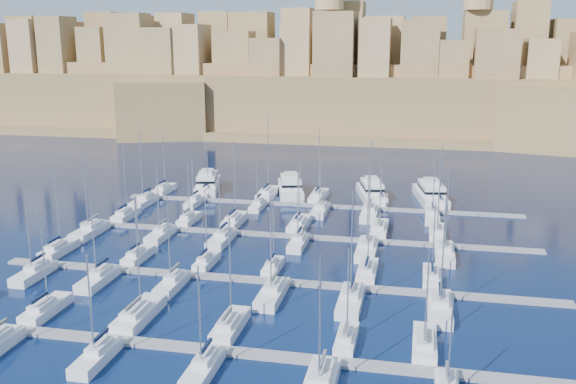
% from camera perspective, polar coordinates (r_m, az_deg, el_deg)
% --- Properties ---
extents(ground, '(600.00, 600.00, 0.00)m').
position_cam_1_polar(ground, '(105.57, -0.25, -5.67)').
color(ground, black).
rests_on(ground, ground).
extents(pontoon_near, '(84.00, 2.00, 0.40)m').
position_cam_1_polar(pontoon_near, '(75.22, -5.82, -13.87)').
color(pontoon_near, slate).
rests_on(pontoon_near, ground).
extents(pontoon_mid_near, '(84.00, 2.00, 0.40)m').
position_cam_1_polar(pontoon_mid_near, '(94.53, -1.78, -7.90)').
color(pontoon_mid_near, slate).
rests_on(pontoon_mid_near, ground).
extents(pontoon_mid_far, '(84.00, 2.00, 0.40)m').
position_cam_1_polar(pontoon_mid_far, '(114.80, 0.79, -3.96)').
color(pontoon_mid_far, slate).
rests_on(pontoon_mid_far, ground).
extents(pontoon_far, '(84.00, 2.00, 0.40)m').
position_cam_1_polar(pontoon_far, '(135.62, 2.57, -1.22)').
color(pontoon_far, slate).
rests_on(pontoon_far, ground).
extents(sailboat_1, '(2.64, 8.80, 14.09)m').
position_cam_1_polar(sailboat_1, '(89.61, -20.73, -9.68)').
color(sailboat_1, silver).
rests_on(sailboat_1, ground).
extents(sailboat_2, '(3.18, 10.59, 15.87)m').
position_cam_1_polar(sailboat_2, '(84.55, -13.11, -10.52)').
color(sailboat_2, silver).
rests_on(sailboat_2, ground).
extents(sailboat_3, '(2.73, 9.09, 14.40)m').
position_cam_1_polar(sailboat_3, '(79.82, -5.18, -11.73)').
color(sailboat_3, silver).
rests_on(sailboat_3, ground).
extents(sailboat_4, '(2.26, 7.52, 12.01)m').
position_cam_1_polar(sailboat_4, '(76.52, 5.21, -12.92)').
color(sailboat_4, silver).
rests_on(sailboat_4, ground).
extents(sailboat_5, '(2.71, 9.02, 12.32)m').
position_cam_1_polar(sailboat_5, '(76.84, 12.04, -13.06)').
color(sailboat_5, silver).
rests_on(sailboat_5, ground).
extents(sailboat_8, '(2.48, 8.26, 12.96)m').
position_cam_1_polar(sailboat_8, '(75.56, -16.64, -13.83)').
color(sailboat_8, silver).
rests_on(sailboat_8, ground).
extents(sailboat_9, '(2.49, 8.31, 12.70)m').
position_cam_1_polar(sailboat_9, '(70.93, -7.56, -15.25)').
color(sailboat_9, silver).
rests_on(sailboat_9, ground).
extents(sailboat_12, '(2.67, 8.89, 13.58)m').
position_cam_1_polar(sailboat_12, '(112.84, -19.70, -4.82)').
color(sailboat_12, silver).
rests_on(sailboat_12, ground).
extents(sailboat_13, '(2.41, 8.05, 10.78)m').
position_cam_1_polar(sailboat_13, '(105.94, -13.21, -5.57)').
color(sailboat_13, silver).
rests_on(sailboat_13, ground).
extents(sailboat_14, '(2.21, 7.38, 12.41)m').
position_cam_1_polar(sailboat_14, '(101.44, -7.30, -6.17)').
color(sailboat_14, silver).
rests_on(sailboat_14, ground).
extents(sailboat_15, '(2.19, 7.31, 11.73)m').
position_cam_1_polar(sailboat_15, '(98.55, -1.34, -6.66)').
color(sailboat_15, silver).
rests_on(sailboat_15, ground).
extents(sailboat_16, '(2.75, 9.15, 14.78)m').
position_cam_1_polar(sailboat_16, '(97.34, 7.06, -7.00)').
color(sailboat_16, silver).
rests_on(sailboat_16, ground).
extents(sailboat_17, '(2.56, 8.54, 12.07)m').
position_cam_1_polar(sailboat_17, '(96.85, 12.65, -7.37)').
color(sailboat_17, silver).
rests_on(sailboat_17, ground).
extents(sailboat_18, '(2.65, 8.85, 12.79)m').
position_cam_1_polar(sailboat_18, '(103.18, -21.63, -6.70)').
color(sailboat_18, silver).
rests_on(sailboat_18, ground).
extents(sailboat_19, '(2.76, 9.21, 14.83)m').
position_cam_1_polar(sailboat_19, '(97.81, -16.50, -7.38)').
color(sailboat_19, silver).
rests_on(sailboat_19, ground).
extents(sailboat_20, '(2.54, 8.47, 14.00)m').
position_cam_1_polar(sailboat_20, '(93.51, -10.26, -8.01)').
color(sailboat_20, silver).
rests_on(sailboat_20, ground).
extents(sailboat_21, '(2.96, 9.87, 14.42)m').
position_cam_1_polar(sailboat_21, '(88.65, -1.42, -9.01)').
color(sailboat_21, silver).
rests_on(sailboat_21, ground).
extents(sailboat_22, '(3.06, 10.19, 16.15)m').
position_cam_1_polar(sailboat_22, '(86.85, 5.60, -9.55)').
color(sailboat_22, silver).
rests_on(sailboat_22, ground).
extents(sailboat_23, '(3.11, 10.38, 15.94)m').
position_cam_1_polar(sailboat_23, '(86.45, 13.32, -9.98)').
color(sailboat_23, silver).
rests_on(sailboat_23, ground).
extents(sailboat_24, '(2.59, 8.63, 14.57)m').
position_cam_1_polar(sailboat_24, '(130.46, -14.22, -1.98)').
color(sailboat_24, silver).
rests_on(sailboat_24, ground).
extents(sailboat_25, '(2.39, 7.95, 11.93)m').
position_cam_1_polar(sailboat_25, '(125.03, -8.82, -2.41)').
color(sailboat_25, silver).
rests_on(sailboat_25, ground).
extents(sailboat_26, '(2.91, 9.70, 16.31)m').
position_cam_1_polar(sailboat_26, '(123.04, -4.80, -2.53)').
color(sailboat_26, silver).
rests_on(sailboat_26, ground).
extents(sailboat_27, '(3.03, 10.08, 14.51)m').
position_cam_1_polar(sailboat_27, '(120.33, 0.99, -2.86)').
color(sailboat_27, silver).
rests_on(sailboat_27, ground).
extents(sailboat_28, '(2.96, 9.87, 14.18)m').
position_cam_1_polar(sailboat_28, '(118.47, 8.11, -3.26)').
color(sailboat_28, silver).
rests_on(sailboat_28, ground).
extents(sailboat_29, '(2.81, 9.35, 13.99)m').
position_cam_1_polar(sailboat_29, '(118.11, 13.11, -3.55)').
color(sailboat_29, silver).
rests_on(sailboat_29, ground).
extents(sailboat_30, '(3.06, 10.19, 16.81)m').
position_cam_1_polar(sailboat_30, '(121.67, -17.17, -3.29)').
color(sailboat_30, silver).
rests_on(sailboat_30, ground).
extents(sailboat_31, '(2.68, 8.92, 13.46)m').
position_cam_1_polar(sailboat_31, '(116.47, -11.24, -3.70)').
color(sailboat_31, silver).
rests_on(sailboat_31, ground).
extents(sailboat_32, '(2.90, 9.68, 13.93)m').
position_cam_1_polar(sailboat_32, '(112.28, -5.93, -4.15)').
color(sailboat_32, silver).
rests_on(sailboat_32, ground).
extents(sailboat_33, '(2.51, 8.38, 13.28)m').
position_cam_1_polar(sailboat_33, '(109.66, 0.93, -4.52)').
color(sailboat_33, silver).
rests_on(sailboat_33, ground).
extents(sailboat_34, '(3.20, 10.67, 15.13)m').
position_cam_1_polar(sailboat_34, '(107.11, 7.03, -5.05)').
color(sailboat_34, silver).
rests_on(sailboat_34, ground).
extents(sailboat_35, '(3.03, 10.10, 15.68)m').
position_cam_1_polar(sailboat_35, '(107.19, 13.74, -5.34)').
color(sailboat_35, silver).
rests_on(sailboat_35, ground).
extents(sailboat_36, '(2.66, 8.87, 13.65)m').
position_cam_1_polar(sailboat_36, '(150.38, -10.95, 0.23)').
color(sailboat_36, silver).
rests_on(sailboat_36, ground).
extents(sailboat_37, '(2.33, 7.75, 12.55)m').
position_cam_1_polar(sailboat_37, '(146.16, -7.17, -0.02)').
color(sailboat_37, silver).
rests_on(sailboat_37, ground).
extents(sailboat_38, '(3.21, 10.69, 18.06)m').
position_cam_1_polar(sailboat_38, '(143.73, -1.83, -0.12)').
color(sailboat_38, silver).
rests_on(sailboat_38, ground).
extents(sailboat_39, '(3.15, 10.52, 15.93)m').
position_cam_1_polar(sailboat_39, '(141.44, 2.73, -0.36)').
color(sailboat_39, silver).
rests_on(sailboat_39, ground).
extents(sailboat_40, '(2.57, 8.57, 12.32)m').
position_cam_1_polar(sailboat_40, '(139.10, 8.27, -0.75)').
color(sailboat_40, silver).
rests_on(sailboat_40, ground).
extents(sailboat_41, '(2.42, 8.06, 13.66)m').
position_cam_1_polar(sailboat_41, '(138.72, 13.32, -1.01)').
color(sailboat_41, silver).
rests_on(sailboat_41, ground).
extents(sailboat_42, '(2.98, 9.94, 16.13)m').
position_cam_1_polar(sailboat_42, '(140.42, -12.66, -0.79)').
color(sailboat_42, silver).
rests_on(sailboat_42, ground).
extents(sailboat_43, '(2.16, 7.19, 10.87)m').
position_cam_1_polar(sailboat_43, '(137.64, -8.35, -0.92)').
color(sailboat_43, silver).
rests_on(sailboat_43, ground).
extents(sailboat_44, '(2.20, 7.34, 11.09)m').
position_cam_1_polar(sailboat_44, '(133.49, -2.71, -1.24)').
color(sailboat_44, silver).
rests_on(sailboat_44, ground).
extents(sailboat_45, '(2.78, 9.27, 12.24)m').
position_cam_1_polar(sailboat_45, '(129.98, 2.87, -1.64)').
color(sailboat_45, silver).
rests_on(sailboat_45, ground).
extents(sailboat_46, '(3.13, 10.44, 15.93)m').
position_cam_1_polar(sailboat_46, '(128.31, 7.27, -1.91)').
color(sailboat_46, silver).
rests_on(sailboat_46, ground).
extents(sailboat_47, '(2.78, 9.27, 13.79)m').
position_cam_1_polar(sailboat_47, '(128.58, 12.70, -2.12)').
color(sailboat_47, silver).
rests_on(sailboat_47, ground).
extents(motor_yacht_a, '(8.54, 17.04, 5.25)m').
position_cam_1_polar(motor_yacht_a, '(150.64, -7.17, 0.78)').
color(motor_yacht_a, silver).
rests_on(motor_yacht_a, ground).
extents(motor_yacht_b, '(9.24, 17.90, 5.25)m').
position_cam_1_polar(motor_yacht_b, '(145.90, 0.23, 0.47)').
color(motor_yacht_b, silver).
rests_on(motor_yacht_b, ground).
extents(motor_yacht_c, '(8.23, 16.36, 5.25)m').
position_cam_1_polar(motor_yacht_c, '(142.77, 7.43, 0.06)').
color(motor_yacht_c, silver).
rests_on(motor_yacht_c, ground).
extents(motor_yacht_d, '(8.17, 18.00, 5.25)m').
position_cam_1_polar(motor_yacht_d, '(143.21, 12.57, -0.11)').
color(motor_yacht_d, silver).
rests_on(motor_yacht_d, ground).
extents(fortified_city, '(460.00, 108.95, 59.52)m').
position_cam_1_polar(fortified_city, '(254.40, 7.11, 8.94)').
color(fortified_city, brown).
rests_on(fortified_city, ground).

